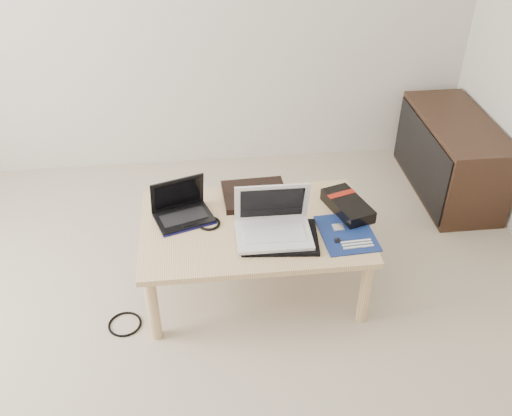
{
  "coord_description": "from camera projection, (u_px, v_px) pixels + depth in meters",
  "views": [
    {
      "loc": [
        0.21,
        -1.51,
        2.09
      ],
      "look_at": [
        0.45,
        0.68,
        0.5
      ],
      "focal_mm": 40.0,
      "sensor_mm": 36.0,
      "label": 1
    }
  ],
  "objects": [
    {
      "name": "ground",
      "position": [
        169.0,
        403.0,
        2.43
      ],
      "size": [
        4.0,
        4.0,
        0.0
      ],
      "primitive_type": "plane",
      "color": "#B7A694",
      "rests_on": "ground"
    },
    {
      "name": "room_shell",
      "position": [
        110.0,
        1.0,
        1.45
      ],
      "size": [
        4.2,
        4.2,
        2.7
      ],
      "color": "beige",
      "rests_on": "ground"
    },
    {
      "name": "coffee_table",
      "position": [
        254.0,
        233.0,
        2.81
      ],
      "size": [
        1.1,
        0.7,
        0.4
      ],
      "color": "#E8C18B",
      "rests_on": "ground"
    },
    {
      "name": "media_cabinet",
      "position": [
        450.0,
        156.0,
        3.61
      ],
      "size": [
        0.41,
        0.9,
        0.5
      ],
      "color": "#342015",
      "rests_on": "ground"
    },
    {
      "name": "book",
      "position": [
        255.0,
        195.0,
        2.96
      ],
      "size": [
        0.34,
        0.29,
        0.03
      ],
      "color": "black",
      "rests_on": "coffee_table"
    },
    {
      "name": "netbook",
      "position": [
        182.0,
        210.0,
        2.81
      ],
      "size": [
        0.32,
        0.27,
        0.2
      ],
      "color": "black",
      "rests_on": "coffee_table"
    },
    {
      "name": "tablet",
      "position": [
        263.0,
        216.0,
        2.83
      ],
      "size": [
        0.26,
        0.22,
        0.01
      ],
      "color": "black",
      "rests_on": "coffee_table"
    },
    {
      "name": "remote",
      "position": [
        267.0,
        209.0,
        2.87
      ],
      "size": [
        0.11,
        0.22,
        0.02
      ],
      "color": "silver",
      "rests_on": "coffee_table"
    },
    {
      "name": "neoprene_sleeve",
      "position": [
        279.0,
        237.0,
        2.69
      ],
      "size": [
        0.38,
        0.29,
        0.02
      ],
      "primitive_type": "cube",
      "rotation": [
        0.0,
        0.0,
        -0.09
      ],
      "color": "black",
      "rests_on": "coffee_table"
    },
    {
      "name": "white_laptop",
      "position": [
        273.0,
        224.0,
        2.67
      ],
      "size": [
        0.35,
        0.25,
        0.25
      ],
      "color": "silver",
      "rests_on": "neoprene_sleeve"
    },
    {
      "name": "motherboard",
      "position": [
        347.0,
        233.0,
        2.72
      ],
      "size": [
        0.27,
        0.33,
        0.01
      ],
      "color": "navy",
      "rests_on": "coffee_table"
    },
    {
      "name": "gpu_box",
      "position": [
        347.0,
        206.0,
        2.86
      ],
      "size": [
        0.23,
        0.33,
        0.07
      ],
      "color": "black",
      "rests_on": "coffee_table"
    },
    {
      "name": "cable_coil",
      "position": [
        209.0,
        223.0,
        2.78
      ],
      "size": [
        0.13,
        0.13,
        0.01
      ],
      "primitive_type": "torus",
      "rotation": [
        0.0,
        0.0,
        -0.15
      ],
      "color": "black",
      "rests_on": "coffee_table"
    },
    {
      "name": "floor_cable_coil",
      "position": [
        125.0,
        324.0,
        2.78
      ],
      "size": [
        0.19,
        0.19,
        0.01
      ],
      "primitive_type": "torus",
      "rotation": [
        0.0,
        0.0,
        -0.22
      ],
      "color": "black",
      "rests_on": "ground"
    },
    {
      "name": "floor_cable_trail",
      "position": [
        151.0,
        311.0,
        2.85
      ],
      "size": [
        0.08,
        0.33,
        0.01
      ],
      "primitive_type": "cylinder",
      "rotation": [
        1.57,
        0.0,
        0.22
      ],
      "color": "black",
      "rests_on": "ground"
    }
  ]
}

